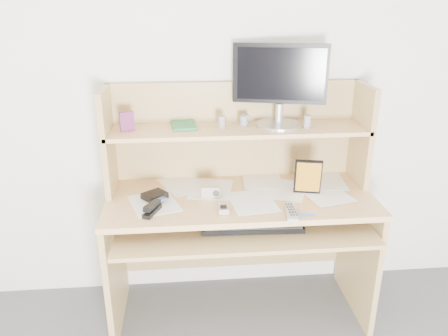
{
  "coord_description": "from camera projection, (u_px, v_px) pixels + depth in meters",
  "views": [
    {
      "loc": [
        -0.28,
        -0.6,
        1.72
      ],
      "look_at": [
        -0.09,
        1.43,
        0.93
      ],
      "focal_mm": 35.0,
      "sensor_mm": 36.0,
      "label": 1
    }
  ],
  "objects": [
    {
      "name": "digital_camera",
      "position": [
        211.0,
        192.0,
        2.27
      ],
      "size": [
        0.1,
        0.05,
        0.06
      ],
      "primitive_type": "cube",
      "rotation": [
        0.0,
        0.0,
        -0.1
      ],
      "color": "#BBBABD",
      "rests_on": "paper_clutter"
    },
    {
      "name": "wallet",
      "position": [
        155.0,
        195.0,
        2.26
      ],
      "size": [
        0.15,
        0.14,
        0.03
      ],
      "primitive_type": "cube",
      "rotation": [
        0.0,
        0.0,
        0.67
      ],
      "color": "black",
      "rests_on": "paper_clutter"
    },
    {
      "name": "chip_stack_c",
      "position": [
        244.0,
        121.0,
        2.34
      ],
      "size": [
        0.05,
        0.05,
        0.06
      ],
      "primitive_type": "cylinder",
      "rotation": [
        0.0,
        0.0,
        0.09
      ],
      "color": "black",
      "rests_on": "desk"
    },
    {
      "name": "desk",
      "position": [
        239.0,
        199.0,
        2.4
      ],
      "size": [
        1.4,
        0.7,
        1.3
      ],
      "color": "tan",
      "rests_on": "floor"
    },
    {
      "name": "card_box",
      "position": [
        127.0,
        122.0,
        2.24
      ],
      "size": [
        0.08,
        0.05,
        0.1
      ],
      "primitive_type": "cube",
      "rotation": [
        0.0,
        0.0,
        0.35
      ],
      "color": "maroon",
      "rests_on": "desk"
    },
    {
      "name": "blue_pen",
      "position": [
        302.0,
        214.0,
        2.09
      ],
      "size": [
        0.13,
        0.03,
        0.01
      ],
      "primitive_type": "cylinder",
      "rotation": [
        1.57,
        0.0,
        1.37
      ],
      "color": "blue",
      "rests_on": "paper_clutter"
    },
    {
      "name": "monitor",
      "position": [
        280.0,
        83.0,
        2.29
      ],
      "size": [
        0.49,
        0.25,
        0.43
      ],
      "rotation": [
        0.0,
        0.0,
        -0.25
      ],
      "color": "#B6B6BB",
      "rests_on": "desk"
    },
    {
      "name": "chip_stack_b",
      "position": [
        222.0,
        122.0,
        2.29
      ],
      "size": [
        0.06,
        0.06,
        0.07
      ],
      "primitive_type": "cylinder",
      "rotation": [
        0.0,
        0.0,
        0.43
      ],
      "color": "white",
      "rests_on": "desk"
    },
    {
      "name": "paper_clutter",
      "position": [
        241.0,
        195.0,
        2.3
      ],
      "size": [
        1.32,
        0.54,
        0.01
      ],
      "primitive_type": "cube",
      "color": "white",
      "rests_on": "desk"
    },
    {
      "name": "sticky_note_pad",
      "position": [
        214.0,
        195.0,
        2.3
      ],
      "size": [
        0.07,
        0.07,
        0.01
      ],
      "primitive_type": "cube",
      "rotation": [
        0.0,
        0.0,
        0.05
      ],
      "color": "yellow",
      "rests_on": "desk"
    },
    {
      "name": "game_case",
      "position": [
        308.0,
        177.0,
        2.28
      ],
      "size": [
        0.14,
        0.05,
        0.2
      ],
      "primitive_type": "cube",
      "rotation": [
        0.0,
        0.0,
        -0.22
      ],
      "color": "black",
      "rests_on": "paper_clutter"
    },
    {
      "name": "chip_stack_d",
      "position": [
        307.0,
        122.0,
        2.3
      ],
      "size": [
        0.04,
        0.04,
        0.07
      ],
      "primitive_type": "cylinder",
      "rotation": [
        0.0,
        0.0,
        -0.16
      ],
      "color": "white",
      "rests_on": "desk"
    },
    {
      "name": "tv_remote",
      "position": [
        291.0,
        212.0,
        2.1
      ],
      "size": [
        0.08,
        0.19,
        0.02
      ],
      "primitive_type": "cube",
      "rotation": [
        0.0,
        0.0,
        -0.15
      ],
      "color": "#A6A6A1",
      "rests_on": "paper_clutter"
    },
    {
      "name": "shelf_book",
      "position": [
        184.0,
        126.0,
        2.33
      ],
      "size": [
        0.14,
        0.19,
        0.02
      ],
      "primitive_type": "cube",
      "rotation": [
        0.0,
        0.0,
        0.11
      ],
      "color": "#348245",
      "rests_on": "desk"
    },
    {
      "name": "back_wall",
      "position": [
        235.0,
        90.0,
        2.42
      ],
      "size": [
        3.6,
        0.04,
        2.5
      ],
      "primitive_type": "cube",
      "color": "white",
      "rests_on": "floor"
    },
    {
      "name": "keyboard",
      "position": [
        252.0,
        223.0,
        2.2
      ],
      "size": [
        0.52,
        0.2,
        0.04
      ],
      "rotation": [
        0.0,
        0.0,
        -0.04
      ],
      "color": "black",
      "rests_on": "desk"
    },
    {
      "name": "stapler",
      "position": [
        152.0,
        208.0,
        2.11
      ],
      "size": [
        0.09,
        0.15,
        0.04
      ],
      "primitive_type": "cube",
      "rotation": [
        0.0,
        0.0,
        -0.38
      ],
      "color": "black",
      "rests_on": "paper_clutter"
    },
    {
      "name": "flip_phone",
      "position": [
        223.0,
        207.0,
        2.13
      ],
      "size": [
        0.05,
        0.1,
        0.02
      ],
      "primitive_type": "cube",
      "rotation": [
        0.0,
        0.0,
        -0.02
      ],
      "color": "#B1B1B3",
      "rests_on": "paper_clutter"
    },
    {
      "name": "chip_stack_a",
      "position": [
        245.0,
        120.0,
        2.35
      ],
      "size": [
        0.06,
        0.06,
        0.06
      ],
      "primitive_type": "cylinder",
      "rotation": [
        0.0,
        0.0,
        0.37
      ],
      "color": "black",
      "rests_on": "desk"
    }
  ]
}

